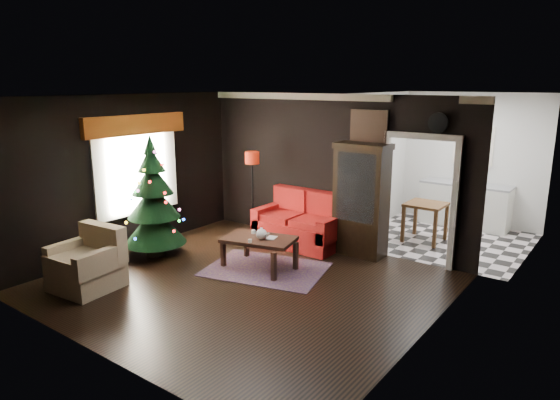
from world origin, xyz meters
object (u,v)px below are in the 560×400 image
Objects in this scene: loveseat at (299,219)px; teapot at (261,234)px; christmas_tree at (153,198)px; wall_clock at (438,123)px; floor_lamp at (253,196)px; coffee_table at (259,253)px; armchair at (85,259)px; kitchen_table at (425,222)px; curio_cabinet at (361,202)px.

loveseat is 8.42× the size of teapot.
christmas_tree is at bearing -130.43° from loveseat.
wall_clock reaches higher than loveseat.
floor_lamp reaches higher than coffee_table.
coffee_table is at bearing 18.29° from christmas_tree.
armchair is 2.86× the size of wall_clock.
wall_clock is 2.43m from kitchen_table.
curio_cabinet reaches higher than coffee_table.
christmas_tree is at bearing -110.50° from floor_lamp.
floor_lamp is 5.48× the size of wall_clock.
kitchen_table is at bearing 63.15° from teapot.
loveseat is 1.86× the size of armchair.
curio_cabinet is at bearing 9.63° from floor_lamp.
christmas_tree is at bearing -142.13° from curio_cabinet.
loveseat is 1.07m from floor_lamp.
kitchen_table is (3.50, 3.65, -0.68)m from christmas_tree.
coffee_table is at bearing -46.96° from floor_lamp.
curio_cabinet is at bearing 10.83° from loveseat.
coffee_table is 3.58× the size of wall_clock.
wall_clock is at bearing 41.56° from armchair.
floor_lamp is 8.68× the size of teapot.
coffee_table is at bearing -140.94° from wall_clock.
wall_clock is at bearing 9.24° from floor_lamp.
kitchen_table is at bearing 32.59° from floor_lamp.
loveseat is 2.45m from kitchen_table.
coffee_table is 3.54m from wall_clock.
teapot is at bearing -139.02° from wall_clock.
floor_lamp is 3.45m from armchair.
floor_lamp is at bearing 78.62° from armchair.
wall_clock reaches higher than teapot.
curio_cabinet reaches higher than teapot.
armchair is 6.11m from kitchen_table.
wall_clock is at bearing 9.66° from loveseat.
loveseat reaches higher than armchair.
christmas_tree is 4.89m from wall_clock.
floor_lamp is at bearing 133.04° from coffee_table.
armchair is (-0.38, -3.41, -0.37)m from floor_lamp.
christmas_tree is 2.07m from teapot.
coffee_table is at bearing -118.54° from kitchen_table.
wall_clock is (3.36, 0.55, 1.55)m from floor_lamp.
coffee_table is (0.15, -1.39, -0.23)m from loveseat.
floor_lamp is at bearing -171.76° from loveseat.
curio_cabinet is 0.92× the size of christmas_tree.
wall_clock is (2.20, 1.79, 2.11)m from coffee_table.
floor_lamp is 1.92× the size of armchair.
curio_cabinet is 2.08× the size of armchair.
wall_clock reaches higher than floor_lamp.
teapot is 3.47m from kitchen_table.
wall_clock is at bearing 8.53° from curio_cabinet.
armchair is 0.80× the size of coffee_table.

